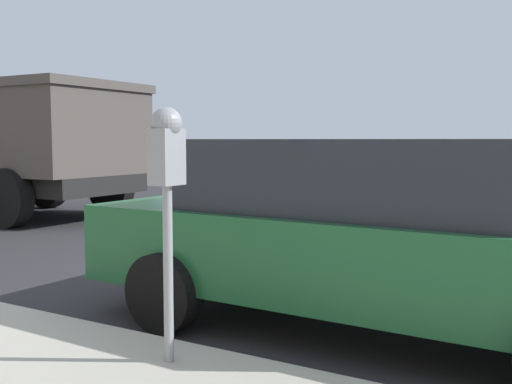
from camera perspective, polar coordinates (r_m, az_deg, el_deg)
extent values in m
plane|color=#2B2B2D|center=(6.26, 2.78, -9.13)|extent=(220.00, 220.00, 0.00)
cylinder|color=gray|center=(3.74, -8.36, -7.76)|extent=(0.06, 0.06, 1.10)
cube|color=gray|center=(3.65, -8.51, 3.32)|extent=(0.20, 0.14, 0.34)
sphere|color=gray|center=(3.65, -8.55, 6.51)|extent=(0.19, 0.19, 0.19)
cube|color=gold|center=(3.73, -7.47, 2.71)|extent=(0.01, 0.11, 0.12)
cube|color=black|center=(3.73, -7.49, 4.54)|extent=(0.01, 0.10, 0.08)
cube|color=#1E5B33|center=(4.83, 11.70, -5.66)|extent=(1.90, 4.73, 0.65)
cube|color=#232833|center=(4.82, 9.74, 1.62)|extent=(1.63, 2.66, 0.57)
cylinder|color=black|center=(6.29, 1.96, -6.07)|extent=(0.24, 0.65, 0.64)
cylinder|color=black|center=(4.87, -8.76, -9.43)|extent=(0.24, 0.65, 0.64)
cube|color=#4C4742|center=(12.86, -21.63, 5.20)|extent=(2.64, 4.75, 1.56)
cube|color=#4C4742|center=(12.89, -21.76, 9.02)|extent=(2.74, 4.85, 0.16)
cylinder|color=black|center=(14.23, -19.23, 0.67)|extent=(0.32, 1.05, 1.04)
cylinder|color=black|center=(11.16, -22.61, -0.56)|extent=(0.32, 1.05, 1.04)
cylinder|color=black|center=(12.87, -13.65, 0.38)|extent=(0.32, 1.05, 1.04)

